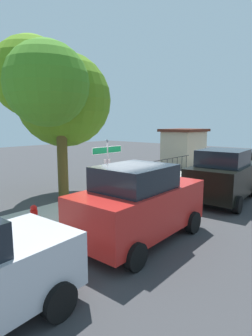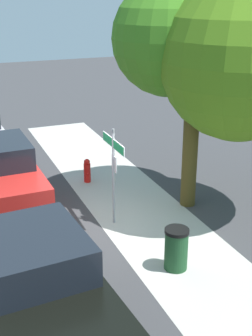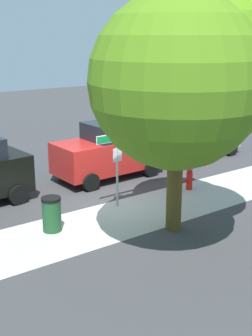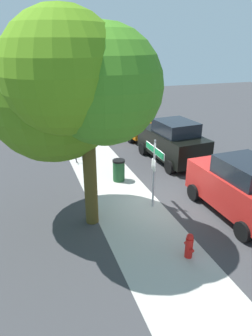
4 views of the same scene
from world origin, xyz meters
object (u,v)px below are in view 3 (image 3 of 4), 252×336
street_sign (117,151)px  fire_hydrant (189,179)px  car_silver (197,136)px  shade_tree (191,68)px  trash_bin (52,214)px  car_red (109,151)px

street_sign → fire_hydrant: street_sign is taller
street_sign → fire_hydrant: (-2.95, 0.20, -1.41)m
street_sign → car_silver: (-6.31, -2.84, -0.86)m
street_sign → shade_tree: 3.96m
car_silver → shade_tree: bearing=40.0°
trash_bin → car_silver: bearing=-159.4°
car_silver → car_red: size_ratio=1.04×
car_silver → car_red: car_red is taller
car_silver → trash_bin: (8.88, 3.34, -0.44)m
car_red → trash_bin: size_ratio=4.18×
car_red → shade_tree: bearing=75.8°
shade_tree → car_red: shade_tree is taller
street_sign → fire_hydrant: bearing=176.2°
car_silver → car_red: (4.84, 0.19, 0.11)m
street_sign → car_red: bearing=-119.0°
car_silver → trash_bin: size_ratio=4.33×
shade_tree → car_red: 6.66m
fire_hydrant → trash_bin: 5.53m
street_sign → trash_bin: (2.57, 0.50, -1.30)m
fire_hydrant → trash_bin: (5.52, 0.30, 0.11)m
car_silver → trash_bin: bearing=17.4°
shade_tree → trash_bin: bearing=-41.1°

